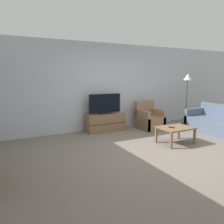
{
  "coord_description": "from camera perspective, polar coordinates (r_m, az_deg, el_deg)",
  "views": [
    {
      "loc": [
        -2.97,
        -3.88,
        1.68
      ],
      "look_at": [
        -0.65,
        0.63,
        0.85
      ],
      "focal_mm": 35.0,
      "sensor_mm": 36.0,
      "label": 1
    }
  ],
  "objects": [
    {
      "name": "tv_stand",
      "position": [
        6.77,
        -1.82,
        -2.72
      ],
      "size": [
        1.22,
        0.48,
        0.54
      ],
      "color": "brown",
      "rests_on": "ground"
    },
    {
      "name": "wall_back",
      "position": [
        6.96,
        -1.99,
        6.59
      ],
      "size": [
        12.0,
        0.06,
        2.7
      ],
      "color": "silver",
      "rests_on": "ground"
    },
    {
      "name": "remote",
      "position": [
        5.62,
        15.29,
        -3.9
      ],
      "size": [
        0.1,
        0.15,
        0.02
      ],
      "rotation": [
        0.0,
        0.0,
        0.46
      ],
      "color": "black",
      "rests_on": "coffee_table"
    },
    {
      "name": "coffee_table",
      "position": [
        5.74,
        16.24,
        -4.35
      ],
      "size": [
        0.84,
        0.63,
        0.42
      ],
      "color": "brown",
      "rests_on": "ground"
    },
    {
      "name": "armchair",
      "position": [
        7.19,
        9.65,
        -2.01
      ],
      "size": [
        0.7,
        0.76,
        0.87
      ],
      "color": "#937051",
      "rests_on": "ground"
    },
    {
      "name": "ground_plane",
      "position": [
        5.16,
        9.77,
        -9.83
      ],
      "size": [
        24.0,
        24.0,
        0.0
      ],
      "primitive_type": "plane",
      "color": "slate"
    },
    {
      "name": "floor_lamp",
      "position": [
        7.99,
        19.12,
        7.58
      ],
      "size": [
        0.3,
        0.3,
        1.77
      ],
      "color": "black",
      "rests_on": "ground"
    },
    {
      "name": "tv",
      "position": [
        6.67,
        -1.84,
        1.97
      ],
      "size": [
        1.04,
        0.18,
        0.61
      ],
      "color": "black",
      "rests_on": "tv_stand"
    }
  ]
}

